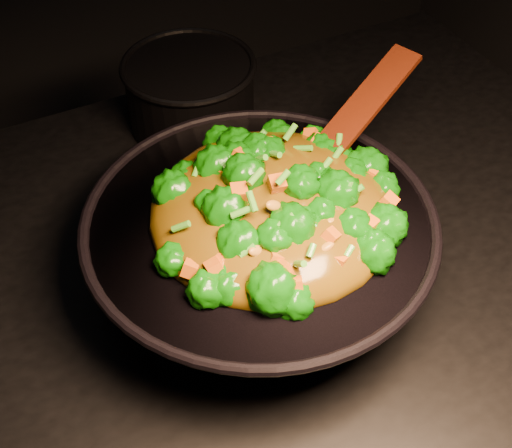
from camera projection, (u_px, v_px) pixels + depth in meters
stovetop at (266, 411)px, 1.34m from camera, size 1.20×0.90×0.90m
wok at (259, 253)px, 0.93m from camera, size 0.56×0.56×0.12m
stir_fry at (273, 185)px, 0.85m from camera, size 0.39×0.39×0.11m
spatula at (345, 128)px, 0.94m from camera, size 0.27×0.14×0.12m
back_pot at (191, 93)px, 1.18m from camera, size 0.27×0.27×0.12m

